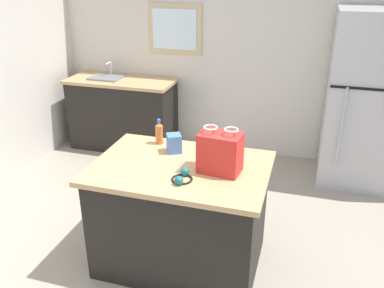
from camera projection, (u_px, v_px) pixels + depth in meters
ground at (184, 277)px, 3.20m from camera, size 6.08×6.08×0.00m
back_wall at (246, 51)px, 4.91m from camera, size 4.85×0.13×2.58m
kitchen_island at (181, 215)px, 3.22m from camera, size 1.32×0.93×0.87m
refrigerator at (363, 100)px, 4.31m from camera, size 0.75×0.76×1.86m
sink_counter at (123, 113)px, 5.32m from camera, size 1.37×0.60×1.11m
shopping_bag at (220, 152)px, 2.90m from camera, size 0.31×0.23×0.34m
small_box at (174, 143)px, 3.24m from camera, size 0.15×0.15×0.15m
bottle at (159, 133)px, 3.38m from camera, size 0.06×0.06×0.21m
ear_defenders at (182, 177)px, 2.83m from camera, size 0.15×0.20×0.06m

